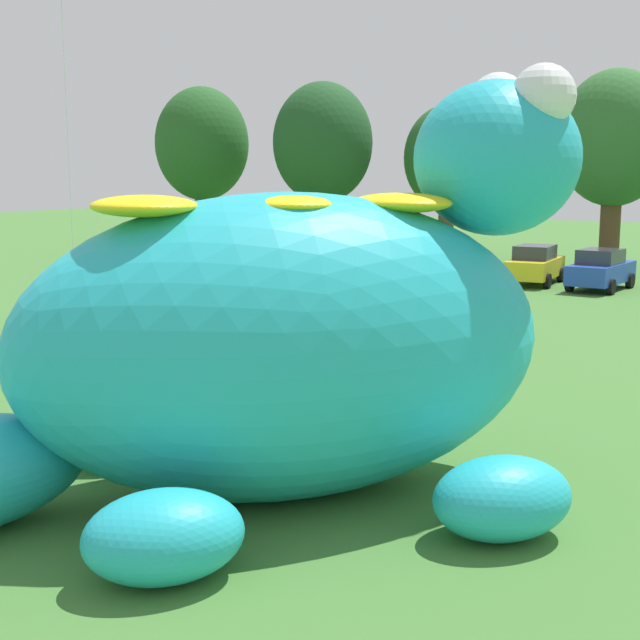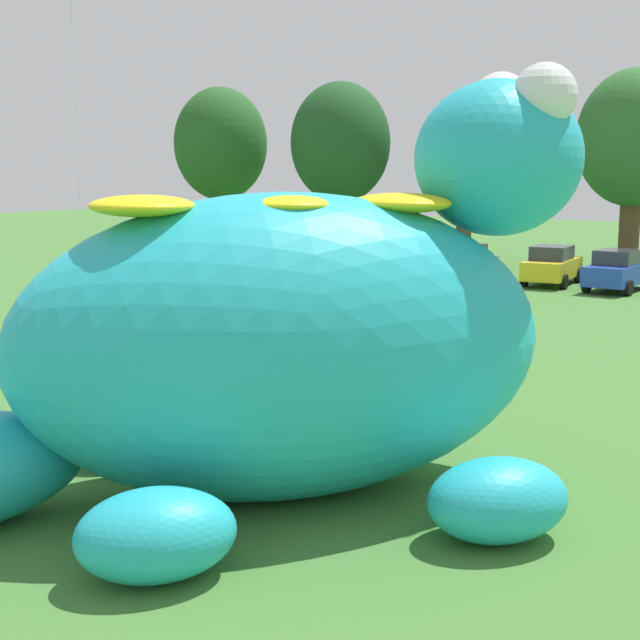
% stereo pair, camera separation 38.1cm
% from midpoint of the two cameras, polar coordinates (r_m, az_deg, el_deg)
% --- Properties ---
extents(ground_plane, '(160.00, 160.00, 0.00)m').
position_cam_midpoint_polar(ground_plane, '(13.96, -6.52, -11.03)').
color(ground_plane, '#427533').
extents(giant_inflatable_creature, '(9.20, 12.07, 6.51)m').
position_cam_midpoint_polar(giant_inflatable_creature, '(13.22, -3.05, -1.43)').
color(giant_inflatable_creature, '#23B2C6').
rests_on(giant_inflatable_creature, ground).
extents(car_white, '(2.14, 4.20, 1.72)m').
position_cam_midpoint_polar(car_white, '(41.69, 4.41, 3.99)').
color(car_white, white).
rests_on(car_white, ground).
extents(car_silver, '(1.97, 4.11, 1.72)m').
position_cam_midpoint_polar(car_silver, '(39.89, 8.03, 3.68)').
color(car_silver, '#B7BABF').
rests_on(car_silver, ground).
extents(car_yellow, '(2.09, 4.17, 1.72)m').
position_cam_midpoint_polar(car_yellow, '(39.85, 13.47, 3.50)').
color(car_yellow, yellow).
rests_on(car_yellow, ground).
extents(car_blue, '(2.24, 4.24, 1.72)m').
position_cam_midpoint_polar(car_blue, '(38.59, 17.44, 3.13)').
color(car_blue, '#2347B7').
rests_on(car_blue, ground).
extents(tree_far_left, '(5.56, 5.56, 9.86)m').
position_cam_midpoint_polar(tree_far_left, '(53.91, -7.84, 11.14)').
color(tree_far_left, brown).
rests_on(tree_far_left, ground).
extents(tree_left, '(5.50, 5.50, 9.77)m').
position_cam_midpoint_polar(tree_left, '(49.46, -0.05, 11.31)').
color(tree_left, brown).
rests_on(tree_left, ground).
extents(tree_mid_left, '(4.81, 4.81, 8.53)m').
position_cam_midpoint_polar(tree_mid_left, '(49.87, 8.02, 10.27)').
color(tree_mid_left, brown).
rests_on(tree_mid_left, ground).
extents(tree_centre_left, '(5.55, 5.55, 9.85)m').
position_cam_midpoint_polar(tree_centre_left, '(46.23, 18.30, 11.02)').
color(tree_centre_left, brown).
rests_on(tree_centre_left, ground).
extents(spectator_near_inflatable, '(0.38, 0.26, 1.71)m').
position_cam_midpoint_polar(spectator_near_inflatable, '(24.05, 8.98, -0.23)').
color(spectator_near_inflatable, black).
rests_on(spectator_near_inflatable, ground).
extents(spectator_mid_field, '(0.38, 0.26, 1.71)m').
position_cam_midpoint_polar(spectator_mid_field, '(31.53, -7.88, 2.11)').
color(spectator_mid_field, '#726656').
rests_on(spectator_mid_field, ground).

